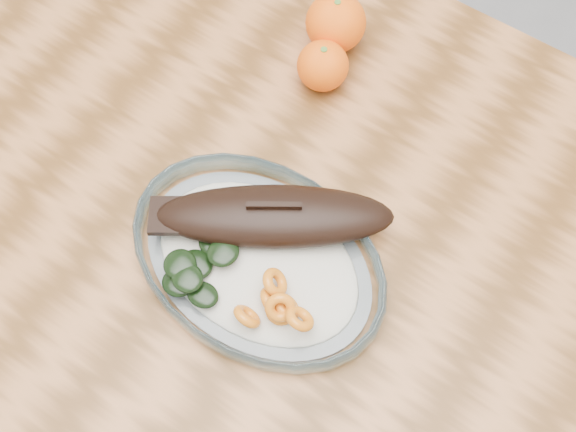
% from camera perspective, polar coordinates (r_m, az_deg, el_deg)
% --- Properties ---
extents(ground, '(3.00, 3.00, 0.00)m').
position_cam_1_polar(ground, '(1.56, -1.93, -10.95)').
color(ground, slate).
rests_on(ground, ground).
extents(dining_table, '(1.20, 0.80, 0.75)m').
position_cam_1_polar(dining_table, '(0.94, -3.13, -0.85)').
color(dining_table, '#583415').
rests_on(dining_table, ground).
extents(plated_meal, '(0.57, 0.57, 0.08)m').
position_cam_1_polar(plated_meal, '(0.80, -2.34, -3.09)').
color(plated_meal, white).
rests_on(plated_meal, dining_table).
extents(orange_left, '(0.08, 0.08, 0.08)m').
position_cam_1_polar(orange_left, '(0.95, 3.79, 15.00)').
color(orange_left, '#FF4A05').
rests_on(orange_left, dining_table).
extents(orange_right, '(0.06, 0.06, 0.06)m').
position_cam_1_polar(orange_right, '(0.91, 2.77, 11.78)').
color(orange_right, '#FF4A05').
rests_on(orange_right, dining_table).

